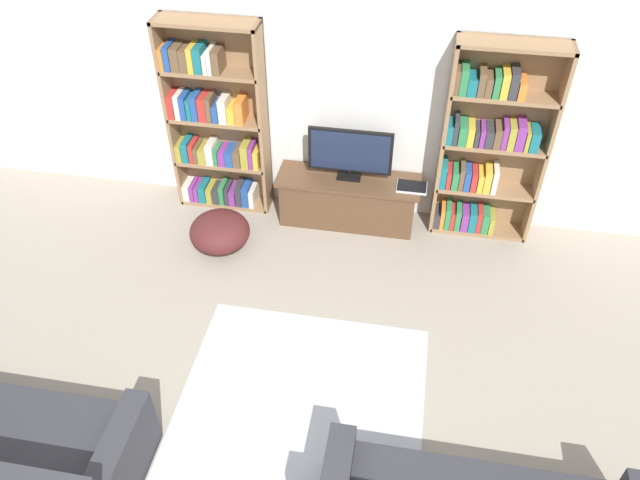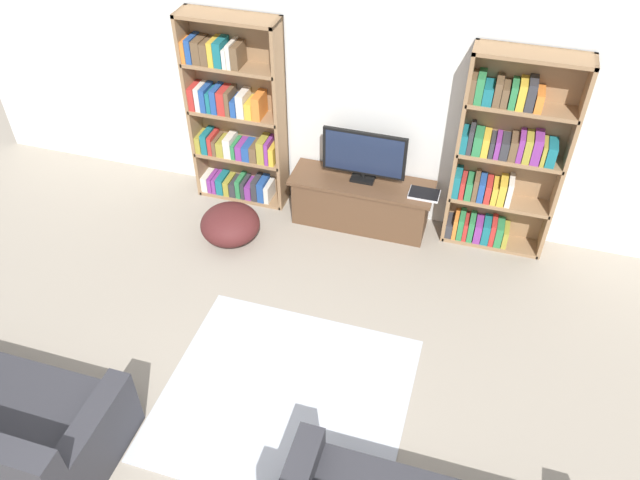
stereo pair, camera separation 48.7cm
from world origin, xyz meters
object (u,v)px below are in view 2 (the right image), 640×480
laptop (424,194)px  beanbag_ottoman (230,224)px  bookshelf_right (504,159)px  television (364,155)px  tv_stand (361,202)px  bookshelf_left (235,118)px

laptop → beanbag_ottoman: 1.99m
bookshelf_right → laptop: 0.82m
bookshelf_right → television: 1.33m
television → beanbag_ottoman: television is taller
television → laptop: television is taller
bookshelf_right → tv_stand: 1.51m
laptop → bookshelf_right: bearing=13.8°
bookshelf_right → laptop: bearing=-166.2°
tv_stand → bookshelf_right: bearing=5.3°
television → laptop: 0.71m
bookshelf_left → tv_stand: bookshelf_left is taller
bookshelf_left → bookshelf_right: bearing=0.1°
television → laptop: bearing=-6.8°
bookshelf_left → laptop: size_ratio=6.81×
tv_stand → beanbag_ottoman: (-1.22, -0.63, -0.09)m
bookshelf_left → tv_stand: 1.57m
laptop → beanbag_ottoman: laptop is taller
tv_stand → beanbag_ottoman: tv_stand is taller
tv_stand → bookshelf_left: bearing=175.1°
bookshelf_right → tv_stand: size_ratio=1.40×
bookshelf_right → television: (-1.32, -0.09, -0.16)m
bookshelf_left → television: size_ratio=2.44×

